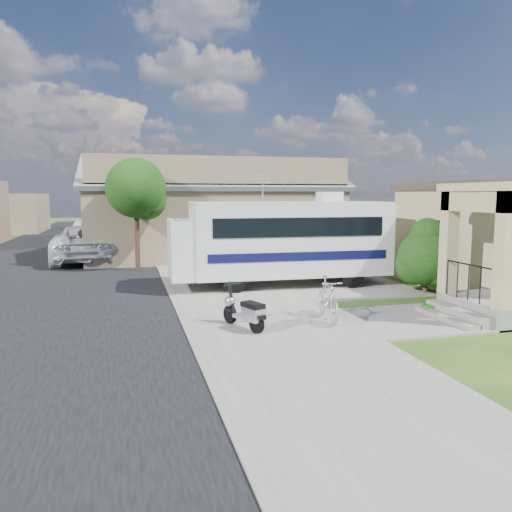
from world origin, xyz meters
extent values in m
plane|color=#203E10|center=(0.00, 0.00, 0.00)|extent=(120.00, 120.00, 0.00)
cube|color=black|center=(-7.50, 10.00, 0.01)|extent=(9.00, 80.00, 0.02)
cube|color=#67635D|center=(-1.00, 10.00, 0.03)|extent=(4.00, 80.00, 0.06)
cube|color=#67635D|center=(1.50, 4.50, 0.03)|extent=(7.00, 6.00, 0.05)
cube|color=#67635D|center=(3.00, -1.00, 0.03)|extent=(4.00, 3.00, 0.05)
cube|color=black|center=(5.48, 2.70, 1.70)|extent=(0.04, 1.10, 1.20)
cube|color=#67635D|center=(4.70, -1.30, 0.25)|extent=(1.60, 2.40, 0.50)
cube|color=#67635D|center=(3.70, -1.30, 0.16)|extent=(0.40, 2.16, 0.32)
cube|color=#67635D|center=(3.35, -1.30, 0.08)|extent=(0.35, 2.16, 0.16)
cube|color=tan|center=(4.08, -0.28, 1.85)|extent=(0.35, 0.35, 2.70)
cube|color=tan|center=(4.08, -2.33, 1.85)|extent=(0.35, 0.35, 2.70)
cube|color=tan|center=(4.08, -1.30, 2.95)|extent=(0.35, 2.40, 0.50)
cube|color=tan|center=(4.90, -1.30, 3.30)|extent=(2.10, 2.70, 0.20)
cylinder|color=black|center=(3.95, -1.30, 1.40)|extent=(0.04, 1.70, 0.04)
cube|color=brown|center=(0.00, 14.00, 1.80)|extent=(12.00, 8.00, 3.60)
cube|color=#555860|center=(0.00, 12.00, 4.15)|extent=(12.50, 4.40, 1.78)
cube|color=#555860|center=(0.00, 16.00, 4.15)|extent=(12.50, 4.40, 1.78)
cube|color=#555860|center=(0.00, 14.00, 4.85)|extent=(12.50, 0.50, 0.22)
cube|color=brown|center=(0.00, 10.10, 4.15)|extent=(11.76, 0.20, 1.30)
cylinder|color=black|center=(-3.80, 9.00, 1.57)|extent=(0.20, 0.20, 3.15)
sphere|color=black|center=(-3.80, 9.00, 3.38)|extent=(2.40, 2.40, 2.40)
sphere|color=black|center=(-3.40, 9.20, 2.93)|extent=(1.68, 1.68, 1.68)
cylinder|color=black|center=(-3.80, 19.00, 1.65)|extent=(0.20, 0.20, 3.29)
sphere|color=black|center=(-3.80, 19.00, 3.53)|extent=(2.40, 2.40, 2.40)
sphere|color=black|center=(-3.40, 19.20, 3.06)|extent=(1.68, 1.68, 1.68)
cylinder|color=black|center=(-3.80, 28.00, 1.50)|extent=(0.20, 0.20, 3.01)
sphere|color=black|center=(-3.80, 28.00, 3.22)|extent=(2.40, 2.40, 2.40)
sphere|color=black|center=(-3.40, 28.20, 2.79)|extent=(1.68, 1.68, 1.68)
cube|color=silver|center=(1.16, 4.33, 1.65)|extent=(6.66, 2.53, 2.45)
cube|color=silver|center=(-2.52, 4.42, 1.37)|extent=(0.81, 2.26, 1.89)
cube|color=black|center=(-2.69, 4.43, 1.89)|extent=(0.11, 2.00, 0.85)
cube|color=black|center=(1.13, 3.14, 2.09)|extent=(5.61, 0.18, 0.61)
cube|color=black|center=(1.19, 5.52, 2.09)|extent=(5.61, 0.18, 0.61)
cube|color=#0A0B33|center=(1.13, 3.14, 1.16)|extent=(5.94, 0.17, 0.28)
cube|color=#0A0B33|center=(1.19, 5.52, 1.16)|extent=(5.94, 0.17, 0.28)
cube|color=silver|center=(2.57, 4.29, 3.05)|extent=(0.77, 0.68, 0.33)
cylinder|color=#B6B6BE|center=(0.22, 4.35, 3.35)|extent=(0.04, 0.04, 0.94)
cylinder|color=black|center=(-0.98, 3.35, 0.42)|extent=(0.76, 0.28, 0.75)
cylinder|color=black|center=(-0.93, 5.42, 0.42)|extent=(0.76, 0.28, 0.75)
cylinder|color=black|center=(2.98, 3.24, 0.42)|extent=(0.76, 0.28, 0.75)
cylinder|color=black|center=(3.03, 5.32, 0.42)|extent=(0.76, 0.28, 0.75)
cylinder|color=black|center=(4.88, 1.92, 0.36)|extent=(0.14, 0.14, 0.71)
sphere|color=black|center=(4.88, 1.92, 1.16)|extent=(1.78, 1.78, 1.78)
sphere|color=black|center=(5.23, 2.19, 1.51)|extent=(1.42, 1.42, 1.42)
sphere|color=black|center=(4.61, 2.10, 0.89)|extent=(1.24, 1.24, 1.24)
sphere|color=black|center=(5.05, 1.66, 0.80)|extent=(1.07, 1.07, 1.07)
sphere|color=black|center=(4.88, 1.92, 1.87)|extent=(1.07, 1.07, 1.07)
cylinder|color=black|center=(-1.47, -1.30, 0.27)|extent=(0.27, 0.44, 0.43)
cylinder|color=black|center=(-1.87, -0.32, 0.27)|extent=(0.27, 0.44, 0.43)
cube|color=#B6B6BE|center=(-1.65, -0.86, 0.33)|extent=(0.47, 0.60, 0.08)
cube|color=#B6B6BE|center=(-1.51, -1.21, 0.47)|extent=(0.50, 0.62, 0.29)
cube|color=black|center=(-1.53, -1.17, 0.66)|extent=(0.49, 0.65, 0.12)
cube|color=black|center=(-1.42, -1.44, 0.45)|extent=(0.23, 0.24, 0.10)
cylinder|color=black|center=(-1.85, -0.38, 0.66)|extent=(0.19, 0.33, 0.81)
sphere|color=#B6B6BE|center=(-1.87, -0.32, 0.59)|extent=(0.27, 0.27, 0.27)
sphere|color=black|center=(-1.90, -0.24, 0.59)|extent=(0.12, 0.12, 0.12)
cylinder|color=black|center=(-1.82, -0.45, 1.03)|extent=(0.51, 0.23, 0.03)
cube|color=black|center=(-1.87, -0.32, 0.39)|extent=(0.23, 0.30, 0.06)
imported|color=#B6B6BE|center=(0.52, -0.59, 0.52)|extent=(0.72, 1.80, 1.05)
imported|color=silver|center=(-6.18, 12.75, 0.85)|extent=(3.30, 6.30, 1.69)
imported|color=silver|center=(-6.53, 20.15, 0.80)|extent=(2.65, 5.69, 1.61)
cylinder|color=#146614|center=(3.52, -0.41, 0.10)|extent=(0.44, 0.44, 0.20)
camera|label=1|loc=(-4.20, -11.74, 3.11)|focal=35.00mm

